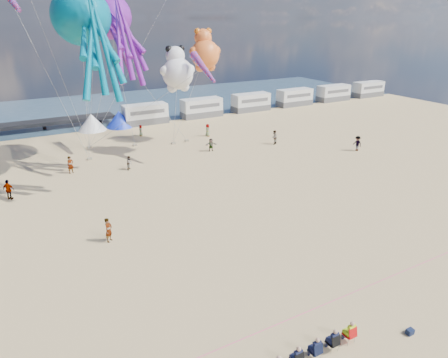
# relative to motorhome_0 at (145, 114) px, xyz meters

# --- Properties ---
(ground) EXTENTS (120.00, 120.00, 0.00)m
(ground) POSITION_rel_motorhome_0_xyz_m (-6.00, -40.00, -1.50)
(ground) COLOR #D9B97D
(ground) RESTS_ON ground
(water) EXTENTS (120.00, 120.00, 0.00)m
(water) POSITION_rel_motorhome_0_xyz_m (-6.00, 15.00, -1.48)
(water) COLOR #314A5E
(water) RESTS_ON ground
(motorhome_0) EXTENTS (6.60, 2.50, 3.00)m
(motorhome_0) POSITION_rel_motorhome_0_xyz_m (0.00, 0.00, 0.00)
(motorhome_0) COLOR silver
(motorhome_0) RESTS_ON ground
(motorhome_1) EXTENTS (6.60, 2.50, 3.00)m
(motorhome_1) POSITION_rel_motorhome_0_xyz_m (9.50, 0.00, 0.00)
(motorhome_1) COLOR silver
(motorhome_1) RESTS_ON ground
(motorhome_2) EXTENTS (6.60, 2.50, 3.00)m
(motorhome_2) POSITION_rel_motorhome_0_xyz_m (19.00, 0.00, 0.00)
(motorhome_2) COLOR silver
(motorhome_2) RESTS_ON ground
(motorhome_3) EXTENTS (6.60, 2.50, 3.00)m
(motorhome_3) POSITION_rel_motorhome_0_xyz_m (28.50, 0.00, 0.00)
(motorhome_3) COLOR silver
(motorhome_3) RESTS_ON ground
(motorhome_4) EXTENTS (6.60, 2.50, 3.00)m
(motorhome_4) POSITION_rel_motorhome_0_xyz_m (38.00, 0.00, 0.00)
(motorhome_4) COLOR silver
(motorhome_4) RESTS_ON ground
(motorhome_5) EXTENTS (6.60, 2.50, 3.00)m
(motorhome_5) POSITION_rel_motorhome_0_xyz_m (47.50, 0.00, 0.00)
(motorhome_5) COLOR silver
(motorhome_5) RESTS_ON ground
(tent_white) EXTENTS (4.00, 4.00, 2.40)m
(tent_white) POSITION_rel_motorhome_0_xyz_m (-8.00, 0.00, -0.30)
(tent_white) COLOR white
(tent_white) RESTS_ON ground
(tent_blue) EXTENTS (4.00, 4.00, 2.40)m
(tent_blue) POSITION_rel_motorhome_0_xyz_m (-4.00, 0.00, -0.30)
(tent_blue) COLOR #1933CC
(tent_blue) RESTS_ON ground
(spectator_row) EXTENTS (6.10, 0.90, 1.30)m
(spectator_row) POSITION_rel_motorhome_0_xyz_m (-7.69, -47.65, -0.85)
(spectator_row) COLOR black
(spectator_row) RESTS_ON ground
(cooler_navy) EXTENTS (0.38, 0.28, 0.30)m
(cooler_navy) POSITION_rel_motorhome_0_xyz_m (-2.35, -48.82, -1.35)
(cooler_navy) COLOR #121C3A
(cooler_navy) RESTS_ON ground
(rope_line) EXTENTS (34.00, 0.03, 0.03)m
(rope_line) POSITION_rel_motorhome_0_xyz_m (-6.00, -45.00, -1.48)
(rope_line) COLOR #F2338C
(rope_line) RESTS_ON ground
(standing_person) EXTENTS (0.79, 0.78, 1.84)m
(standing_person) POSITION_rel_motorhome_0_xyz_m (-13.52, -32.18, -0.58)
(standing_person) COLOR tan
(standing_person) RESTS_ON ground
(beachgoer_0) EXTENTS (0.39, 0.57, 1.51)m
(beachgoer_0) POSITION_rel_motorhome_0_xyz_m (-2.78, -6.23, -0.75)
(beachgoer_0) COLOR #7F6659
(beachgoer_0) RESTS_ON ground
(beachgoer_1) EXTENTS (1.05, 0.98, 1.80)m
(beachgoer_1) POSITION_rel_motorhome_0_xyz_m (10.96, -18.22, -0.60)
(beachgoer_1) COLOR #7F6659
(beachgoer_1) RESTS_ON ground
(beachgoer_2) EXTENTS (0.74, 0.93, 1.85)m
(beachgoer_2) POSITION_rel_motorhome_0_xyz_m (18.19, -25.34, -0.58)
(beachgoer_2) COLOR #7F6659
(beachgoer_2) RESTS_ON ground
(beachgoer_3) EXTENTS (1.37, 1.27, 1.85)m
(beachgoer_3) POSITION_rel_motorhome_0_xyz_m (-19.49, -20.65, -0.57)
(beachgoer_3) COLOR #7F6659
(beachgoer_3) RESTS_ON ground
(beachgoer_4) EXTENTS (0.98, 0.56, 1.57)m
(beachgoer_4) POSITION_rel_motorhome_0_xyz_m (2.57, -16.89, -0.72)
(beachgoer_4) COLOR #7F6659
(beachgoer_4) RESTS_ON ground
(beachgoer_5) EXTENTS (1.78, 0.99, 1.83)m
(beachgoer_5) POSITION_rel_motorhome_0_xyz_m (-13.60, -16.51, -0.58)
(beachgoer_5) COLOR #7F6659
(beachgoer_5) RESTS_ON ground
(beachgoer_6) EXTENTS (0.46, 0.65, 1.69)m
(beachgoer_6) POSITION_rel_motorhome_0_xyz_m (5.18, -10.77, -0.66)
(beachgoer_6) COLOR #7F6659
(beachgoer_6) RESTS_ON ground
(beachgoer_7) EXTENTS (0.83, 0.86, 1.49)m
(beachgoer_7) POSITION_rel_motorhome_0_xyz_m (-7.94, -18.38, -0.75)
(beachgoer_7) COLOR #7F6659
(beachgoer_7) RESTS_ON ground
(sandbag_a) EXTENTS (0.50, 0.35, 0.22)m
(sandbag_a) POSITION_rel_motorhome_0_xyz_m (-11.06, -13.03, -1.39)
(sandbag_a) COLOR gray
(sandbag_a) RESTS_ON ground
(sandbag_b) EXTENTS (0.50, 0.35, 0.22)m
(sandbag_b) POSITION_rel_motorhome_0_xyz_m (-4.92, -10.35, -1.39)
(sandbag_b) COLOR gray
(sandbag_b) RESTS_ON ground
(sandbag_c) EXTENTS (0.50, 0.35, 0.22)m
(sandbag_c) POSITION_rel_motorhome_0_xyz_m (-0.37, -12.01, -1.39)
(sandbag_c) COLOR gray
(sandbag_c) RESTS_ON ground
(sandbag_d) EXTENTS (0.50, 0.35, 0.22)m
(sandbag_d) POSITION_rel_motorhome_0_xyz_m (1.65, -11.68, -1.39)
(sandbag_d) COLOR gray
(sandbag_d) RESTS_ON ground
(sandbag_e) EXTENTS (0.50, 0.35, 0.22)m
(sandbag_e) POSITION_rel_motorhome_0_xyz_m (-10.18, -8.54, -1.39)
(sandbag_e) COLOR gray
(sandbag_e) RESTS_ON ground
(kite_octopus_teal) EXTENTS (5.33, 10.66, 11.77)m
(kite_octopus_teal) POSITION_rel_motorhome_0_xyz_m (-10.97, -17.84, 13.71)
(kite_octopus_teal) COLOR #006E8C
(kite_octopus_purple) EXTENTS (7.67, 10.57, 11.10)m
(kite_octopus_purple) POSITION_rel_motorhome_0_xyz_m (-7.42, -13.33, 13.71)
(kite_octopus_purple) COLOR #781A9B
(kite_panda) EXTENTS (4.63, 4.41, 5.96)m
(kite_panda) POSITION_rel_motorhome_0_xyz_m (-0.85, -15.63, 7.78)
(kite_panda) COLOR white
(kite_teddy_orange) EXTENTS (4.34, 4.10, 5.96)m
(kite_teddy_orange) POSITION_rel_motorhome_0_xyz_m (4.00, -12.82, 9.46)
(kite_teddy_orange) COLOR orange
(windsock_mid) EXTENTS (1.82, 5.77, 5.68)m
(windsock_mid) POSITION_rel_motorhome_0_xyz_m (-5.38, -12.10, 8.66)
(windsock_mid) COLOR red
(windsock_right) EXTENTS (1.16, 5.00, 4.96)m
(windsock_right) POSITION_rel_motorhome_0_xyz_m (0.47, -19.53, 8.72)
(windsock_right) COLOR red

